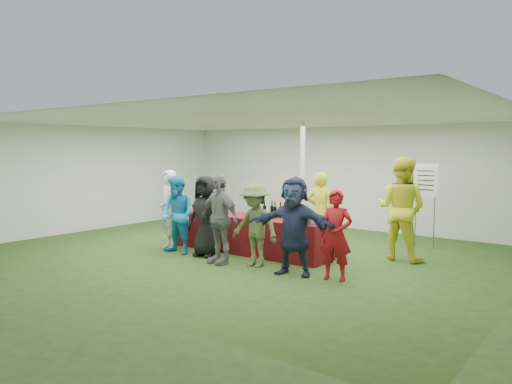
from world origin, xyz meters
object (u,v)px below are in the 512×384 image
Objects in this scene: customer_6 at (336,235)px; customer_1 at (177,215)px; customer_2 at (206,216)px; customer_3 at (219,219)px; staff_pourer at (321,212)px; staff_back at (401,209)px; customer_4 at (255,225)px; wine_list_sign at (426,187)px; customer_5 at (294,226)px; serving_table at (248,234)px; dump_bucket at (309,219)px; customer_0 at (169,210)px.

customer_1 is at bearing 169.76° from customer_6.
customer_2 is 0.96× the size of customer_3.
staff_pourer is 1.65m from staff_back.
customer_2 is at bearing 40.51° from staff_pourer.
customer_2 is 1.30m from customer_4.
customer_5 is (-0.97, -3.62, -0.48)m from wine_list_sign.
customer_1 is at bearing -136.24° from serving_table.
customer_6 is (0.73, 0.12, -0.10)m from customer_5.
customer_4 is (1.90, 0.08, -0.04)m from customer_1.
customer_4 is at bearing -117.54° from wine_list_sign.
staff_back reaches higher than wine_list_sign.
wine_list_sign is 4.69m from customer_2.
customer_1 is at bearing -166.81° from customer_2.
customer_2 reaches higher than dump_bucket.
wine_list_sign is at bearing -86.13° from staff_back.
customer_4 reaches higher than dump_bucket.
staff_back is at bearing 178.56° from staff_pourer.
staff_pourer is at bearing 42.08° from serving_table.
customer_5 is at bearing -77.99° from dump_bucket.
wine_list_sign reaches higher than dump_bucket.
customer_4 is at bearing 51.16° from staff_back.
customer_2 is (-3.15, -3.44, -0.52)m from wine_list_sign.
serving_table is 1.66m from dump_bucket.
staff_pourer reaches higher than customer_4.
staff_pourer is at bearing 57.23° from customer_0.
dump_bucket is 0.15× the size of customer_2.
customer_3 is 1.56m from customer_5.
customer_2 is at bearing 35.04° from staff_back.
customer_1 is 1.07× the size of customer_6.
customer_0 is at bearing -141.20° from wine_list_sign.
staff_back is 3.76m from customer_2.
staff_back is at bearing 27.49° from customer_2.
customer_0 is 1.05× the size of customer_2.
serving_table is 3.06m from staff_back.
customer_4 is (0.86, -0.90, 0.37)m from serving_table.
serving_table is 2.41× the size of customer_4.
customer_1 is 2.77m from customer_5.
dump_bucket is at bearing 11.01° from customer_2.
customer_5 is (0.88, -0.07, 0.08)m from customer_4.
customer_4 is at bearing 169.20° from customer_6.
customer_4 is at bearing -136.36° from dump_bucket.
customer_0 reaches higher than customer_3.
customer_0 is at bearing 25.04° from staff_pourer.
wine_list_sign is 0.91× the size of staff_back.
customer_3 reaches higher than dump_bucket.
serving_table is at bearing -135.74° from wine_list_sign.
serving_table is 2.17× the size of customer_5.
wine_list_sign is 1.08× the size of customer_5.
wine_list_sign is 3.78m from customer_5.
customer_2 reaches higher than customer_1.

